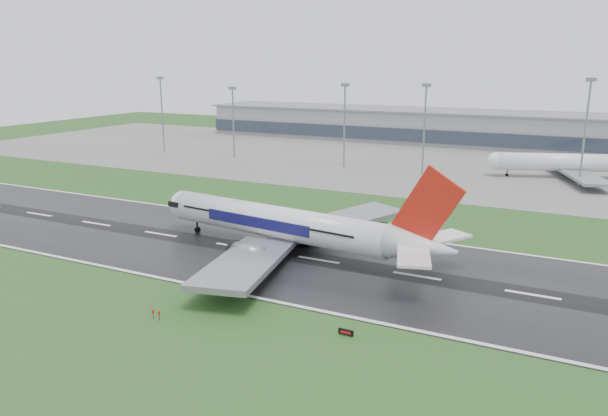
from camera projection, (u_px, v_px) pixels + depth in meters
The scene contains 12 objects.
ground at pixel (234, 246), 123.00m from camera, with size 520.00×520.00×0.00m, color #20491A.
runway at pixel (234, 246), 122.99m from camera, with size 400.00×45.00×0.10m, color black.
apron at pixel (404, 160), 231.56m from camera, with size 400.00×130.00×0.08m, color slate.
terminal at pixel (441, 127), 281.84m from camera, with size 240.00×36.00×15.00m, color gray.
main_airliner at pixel (294, 206), 115.99m from camera, with size 68.36×65.11×20.18m, color silver, non-canonical shape.
parked_airliner at pixel (571, 153), 194.29m from camera, with size 57.69×53.71×16.91m, color white, non-canonical shape.
runway_sign at pixel (346, 333), 82.60m from camera, with size 2.30×0.26×1.04m, color black, non-canonical shape.
floodmast_0 at pixel (162, 116), 249.80m from camera, with size 0.64×0.64×31.31m, color gray.
floodmast_1 at pixel (233, 124), 234.45m from camera, with size 0.64×0.64×27.70m, color gray.
floodmast_2 at pixel (344, 127), 213.11m from camera, with size 0.64×0.64×29.77m, color gray.
floodmast_3 at pixel (424, 131), 200.12m from camera, with size 0.64×0.64×30.20m, color gray.
floodmast_4 at pixel (585, 135), 178.08m from camera, with size 0.64×0.64×32.67m, color gray.
Camera 1 is at (65.49, -98.35, 38.22)m, focal length 33.94 mm.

